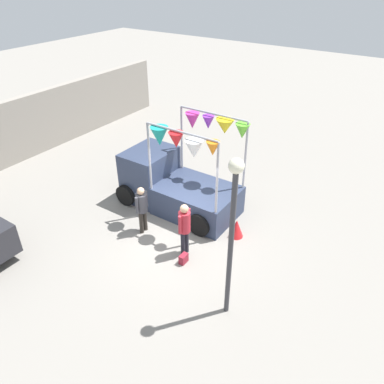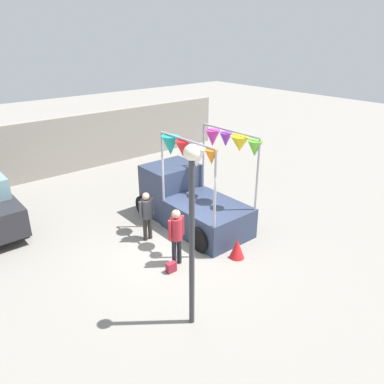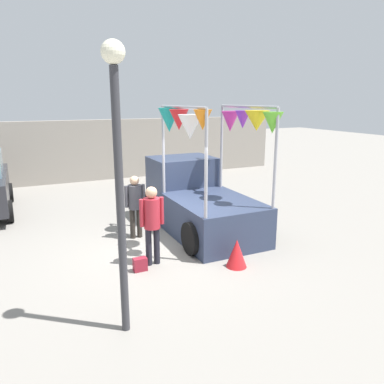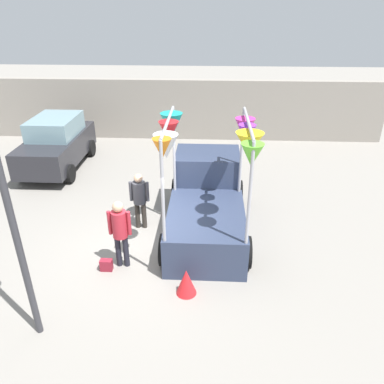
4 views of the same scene
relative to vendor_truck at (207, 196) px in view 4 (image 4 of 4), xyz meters
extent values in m
plane|color=gray|center=(-1.45, -1.17, -0.94)|extent=(60.00, 60.00, 0.00)
cube|color=#2D3851|center=(0.00, -0.99, -0.44)|extent=(1.90, 2.60, 1.00)
cube|color=#2D3851|center=(0.00, 1.01, -0.04)|extent=(1.80, 1.40, 1.80)
cube|color=#8CB2C6|center=(0.00, 1.01, 0.41)|extent=(1.76, 1.37, 0.60)
cylinder|color=black|center=(-0.95, 1.36, -0.56)|extent=(0.22, 0.76, 0.76)
cylinder|color=black|center=(0.95, 1.36, -0.56)|extent=(0.22, 0.76, 0.76)
cylinder|color=black|center=(-0.95, -1.69, -0.56)|extent=(0.22, 0.76, 0.76)
cylinder|color=black|center=(0.95, -1.69, -0.56)|extent=(0.22, 0.76, 0.76)
cylinder|color=#A5A5AD|center=(-0.87, 0.23, 1.20)|extent=(0.07, 0.07, 2.27)
cylinder|color=#A5A5AD|center=(0.87, 0.23, 1.20)|extent=(0.07, 0.07, 2.27)
cylinder|color=#A5A5AD|center=(-0.87, -2.21, 1.20)|extent=(0.07, 0.07, 2.27)
cylinder|color=#A5A5AD|center=(0.87, -2.21, 1.20)|extent=(0.07, 0.07, 2.27)
cylinder|color=#A5A5AD|center=(-0.87, -0.99, 2.33)|extent=(0.07, 2.44, 0.07)
cylinder|color=#A5A5AD|center=(0.87, -0.99, 2.33)|extent=(0.07, 2.44, 0.07)
cone|color=orange|center=(-0.87, -2.04, 2.10)|extent=(0.54, 0.54, 0.41)
cone|color=#66CC33|center=(0.87, -2.04, 2.00)|extent=(0.63, 0.63, 0.47)
cone|color=white|center=(-0.87, -1.43, 1.92)|extent=(0.75, 0.75, 0.53)
cone|color=yellow|center=(0.87, -1.43, 2.01)|extent=(0.83, 0.83, 0.48)
cone|color=red|center=(-0.87, -0.82, 2.04)|extent=(0.49, 0.49, 0.47)
cone|color=purple|center=(0.87, -0.82, 2.01)|extent=(0.53, 0.53, 0.44)
cone|color=teal|center=(-0.87, -0.21, 2.01)|extent=(0.66, 0.66, 0.59)
cone|color=#D83399|center=(0.87, -0.21, 1.94)|extent=(0.66, 0.66, 0.54)
cube|color=#26262B|center=(-5.56, 3.86, -0.17)|extent=(1.70, 4.00, 0.90)
cube|color=#72939E|center=(-5.56, 4.01, 0.61)|extent=(1.50, 2.10, 0.66)
cylinder|color=black|center=(-6.41, 5.11, -0.62)|extent=(0.18, 0.64, 0.64)
cylinder|color=black|center=(-4.71, 5.11, -0.62)|extent=(0.18, 0.64, 0.64)
cylinder|color=black|center=(-6.41, 2.61, -0.62)|extent=(0.18, 0.64, 0.64)
cylinder|color=black|center=(-4.71, 2.61, -0.62)|extent=(0.18, 0.64, 0.64)
cylinder|color=black|center=(-2.02, -1.82, -0.53)|extent=(0.13, 0.13, 0.82)
cylinder|color=black|center=(-1.84, -1.82, -0.53)|extent=(0.13, 0.13, 0.82)
cylinder|color=#B22633|center=(-1.93, -1.82, 0.20)|extent=(0.34, 0.34, 0.65)
sphere|color=tan|center=(-1.93, -1.82, 0.65)|extent=(0.24, 0.24, 0.24)
cylinder|color=#B22633|center=(-2.15, -1.82, 0.23)|extent=(0.09, 0.09, 0.58)
cylinder|color=#B22633|center=(-1.71, -1.82, 0.23)|extent=(0.09, 0.09, 0.58)
cylinder|color=#2D2823|center=(-1.88, -0.13, -0.55)|extent=(0.13, 0.13, 0.77)
cylinder|color=#2D2823|center=(-1.70, -0.13, -0.55)|extent=(0.13, 0.13, 0.77)
cylinder|color=#3F3F47|center=(-1.79, -0.13, 0.14)|extent=(0.34, 0.34, 0.61)
sphere|color=tan|center=(-1.79, -0.13, 0.56)|extent=(0.23, 0.23, 0.23)
cylinder|color=#3F3F47|center=(-2.01, -0.13, 0.17)|extent=(0.09, 0.09, 0.55)
cylinder|color=#3F3F47|center=(-1.57, -0.13, 0.17)|extent=(0.09, 0.09, 0.55)
cube|color=maroon|center=(-2.28, -2.02, -0.80)|extent=(0.28, 0.16, 0.28)
cylinder|color=#333338|center=(-3.08, -3.87, 1.00)|extent=(0.12, 0.12, 3.87)
cube|color=gray|center=(-1.45, 7.50, 0.36)|extent=(18.00, 0.36, 2.60)
cone|color=red|center=(-0.38, -2.69, -0.64)|extent=(0.53, 0.53, 0.60)
camera|label=1|loc=(-8.79, -6.68, 6.45)|focal=35.00mm
camera|label=2|loc=(-7.37, -9.01, 5.17)|focal=35.00mm
camera|label=3|loc=(-4.32, -8.90, 2.50)|focal=35.00mm
camera|label=4|loc=(0.06, -8.84, 4.65)|focal=35.00mm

